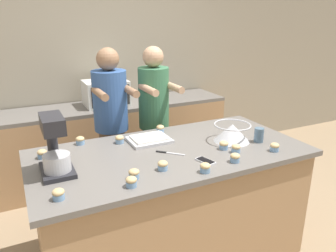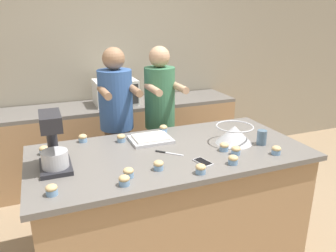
% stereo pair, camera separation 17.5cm
% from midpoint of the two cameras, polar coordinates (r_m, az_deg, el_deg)
% --- Properties ---
extents(ground_plane, '(16.00, 16.00, 0.00)m').
position_cam_midpoint_polar(ground_plane, '(2.96, 2.20, -21.11)').
color(ground_plane, '#937A5B').
extents(back_wall, '(10.00, 0.06, 2.70)m').
position_cam_midpoint_polar(back_wall, '(4.15, -8.58, 10.92)').
color(back_wall, gray).
rests_on(back_wall, ground_plane).
extents(island_counter, '(2.07, 1.01, 0.93)m').
position_cam_midpoint_polar(island_counter, '(2.69, 2.32, -13.44)').
color(island_counter, '#A87F56').
rests_on(island_counter, ground_plane).
extents(back_counter, '(2.80, 0.60, 0.91)m').
position_cam_midpoint_polar(back_counter, '(4.04, -6.81, -2.35)').
color(back_counter, '#A87F56').
rests_on(back_counter, ground_plane).
extents(person_left, '(0.33, 0.50, 1.64)m').
position_cam_midpoint_polar(person_left, '(3.14, -7.25, -0.64)').
color(person_left, brown).
rests_on(person_left, ground_plane).
extents(person_right, '(0.32, 0.49, 1.63)m').
position_cam_midpoint_polar(person_right, '(3.26, 0.14, 0.34)').
color(person_right, '#232328').
rests_on(person_right, ground_plane).
extents(stand_mixer, '(0.20, 0.30, 0.39)m').
position_cam_midpoint_polar(stand_mixer, '(2.22, -17.27, -3.20)').
color(stand_mixer, '#232328').
rests_on(stand_mixer, island_counter).
extents(mixing_bowl, '(0.30, 0.30, 0.14)m').
position_cam_midpoint_polar(mixing_bowl, '(2.67, 13.31, -1.33)').
color(mixing_bowl, '#BCBCC1').
rests_on(mixing_bowl, island_counter).
extents(baking_tray, '(0.33, 0.26, 0.04)m').
position_cam_midpoint_polar(baking_tray, '(2.65, -1.16, -2.26)').
color(baking_tray, '#BCBCC1').
rests_on(baking_tray, island_counter).
extents(microwave_oven, '(0.48, 0.36, 0.28)m').
position_cam_midpoint_polar(microwave_oven, '(3.85, -7.84, 5.88)').
color(microwave_oven, silver).
rests_on(microwave_oven, back_counter).
extents(cell_phone, '(0.10, 0.16, 0.01)m').
position_cam_midpoint_polar(cell_phone, '(2.30, 8.30, -6.27)').
color(cell_phone, silver).
rests_on(cell_phone, island_counter).
extents(drinking_glass, '(0.08, 0.08, 0.12)m').
position_cam_midpoint_polar(drinking_glass, '(2.70, 17.81, -1.93)').
color(drinking_glass, slate).
rests_on(drinking_glass, island_counter).
extents(knife, '(0.17, 0.17, 0.01)m').
position_cam_midpoint_polar(knife, '(2.42, 1.94, -4.75)').
color(knife, '#BCBCC1').
rests_on(knife, island_counter).
extents(cupcake_0, '(0.07, 0.07, 0.07)m').
position_cam_midpoint_polar(cupcake_0, '(1.97, -17.21, -10.60)').
color(cupcake_0, '#759EC6').
rests_on(cupcake_0, island_counter).
extents(cupcake_1, '(0.07, 0.07, 0.07)m').
position_cam_midpoint_polar(cupcake_1, '(2.64, -6.29, -2.10)').
color(cupcake_1, '#759EC6').
rests_on(cupcake_1, island_counter).
extents(cupcake_2, '(0.07, 0.07, 0.07)m').
position_cam_midpoint_polar(cupcake_2, '(2.14, 8.06, -7.41)').
color(cupcake_2, '#759EC6').
rests_on(cupcake_2, island_counter).
extents(cupcake_3, '(0.07, 0.07, 0.07)m').
position_cam_midpoint_polar(cupcake_3, '(1.99, -5.11, -9.42)').
color(cupcake_3, '#759EC6').
rests_on(cupcake_3, island_counter).
extents(cupcake_4, '(0.07, 0.07, 0.07)m').
position_cam_midpoint_polar(cupcake_4, '(2.69, -12.84, -2.08)').
color(cupcake_4, '#759EC6').
rests_on(cupcake_4, island_counter).
extents(cupcake_5, '(0.07, 0.07, 0.07)m').
position_cam_midpoint_polar(cupcake_5, '(2.51, 11.72, -3.57)').
color(cupcake_5, '#759EC6').
rests_on(cupcake_5, island_counter).
extents(cupcake_6, '(0.07, 0.07, 0.07)m').
position_cam_midpoint_polar(cupcake_6, '(2.55, 20.22, -3.98)').
color(cupcake_6, '#759EC6').
rests_on(cupcake_6, island_counter).
extents(cupcake_7, '(0.07, 0.07, 0.07)m').
position_cam_midpoint_polar(cupcake_7, '(2.07, -4.50, -8.12)').
color(cupcake_7, '#759EC6').
rests_on(cupcake_7, island_counter).
extents(cupcake_8, '(0.07, 0.07, 0.07)m').
position_cam_midpoint_polar(cupcake_8, '(2.85, 0.95, -0.45)').
color(cupcake_8, '#759EC6').
rests_on(cupcake_8, island_counter).
extents(cupcake_9, '(0.07, 0.07, 0.07)m').
position_cam_midpoint_polar(cupcake_9, '(2.31, 13.41, -5.75)').
color(cupcake_9, '#759EC6').
rests_on(cupcake_9, island_counter).
extents(cupcake_10, '(0.07, 0.07, 0.07)m').
position_cam_midpoint_polar(cupcake_10, '(2.46, 13.76, -4.16)').
color(cupcake_10, '#759EC6').
rests_on(cupcake_10, island_counter).
extents(cupcake_11, '(0.07, 0.07, 0.07)m').
position_cam_midpoint_polar(cupcake_11, '(2.17, 0.66, -6.86)').
color(cupcake_11, '#759EC6').
rests_on(cupcake_11, island_counter).
extents(cupcake_12, '(0.07, 0.07, 0.07)m').
position_cam_midpoint_polar(cupcake_12, '(2.53, -18.96, -4.01)').
color(cupcake_12, '#759EC6').
rests_on(cupcake_12, island_counter).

